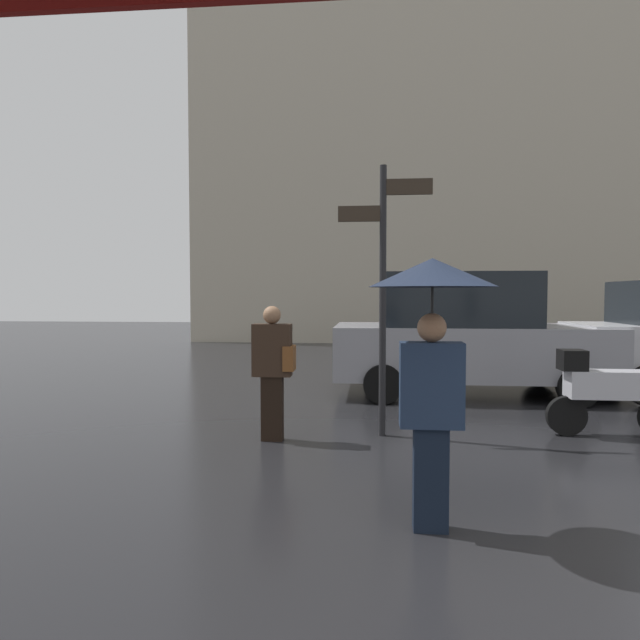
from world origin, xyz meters
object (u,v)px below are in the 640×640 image
parked_scooter (609,389)px  parked_car_right (464,334)px  pedestrian_with_umbrella (432,321)px  pedestrian_with_bag (274,364)px  street_signpost (383,274)px

parked_scooter → parked_car_right: 2.91m
parked_scooter → parked_car_right: (-1.23, 2.60, 0.44)m
parked_scooter → pedestrian_with_umbrella: bearing=-149.4°
pedestrian_with_bag → parked_scooter: bearing=119.1°
pedestrian_with_bag → parked_car_right: bearing=161.3°
pedestrian_with_bag → parked_scooter: pedestrian_with_bag is taller
pedestrian_with_bag → street_signpost: bearing=125.6°
street_signpost → parked_car_right: bearing=63.8°
pedestrian_with_umbrella → parked_scooter: pedestrian_with_umbrella is taller
pedestrian_with_umbrella → parked_car_right: size_ratio=0.43×
pedestrian_with_umbrella → parked_car_right: parked_car_right is taller
pedestrian_with_umbrella → pedestrian_with_bag: size_ratio=1.25×
parked_car_right → street_signpost: street_signpost is taller
pedestrian_with_bag → parked_car_right: (2.63, 3.14, 0.13)m
pedestrian_with_bag → parked_car_right: 4.10m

